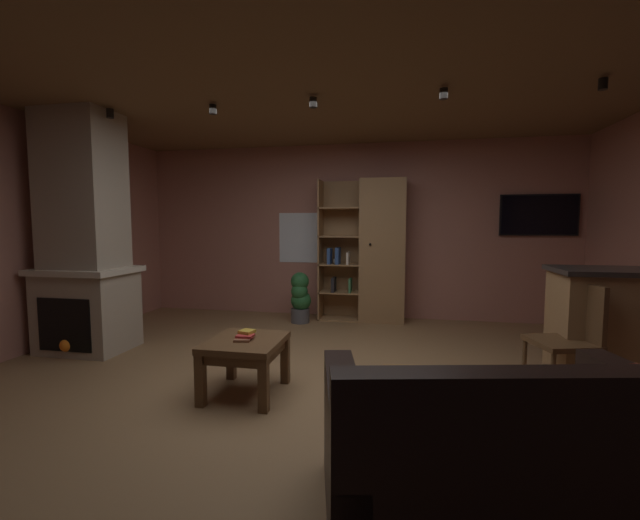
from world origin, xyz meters
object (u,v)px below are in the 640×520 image
dining_chair (571,334)px  coffee_table (246,350)px  table_book_1 (245,336)px  table_book_0 (242,340)px  table_book_2 (247,332)px  bookshelf_cabinet (376,252)px  potted_floor_plant (300,297)px  leather_couch (503,459)px  wall_mounted_tv (539,215)px  stone_fireplace (84,245)px

dining_chair → coffee_table: bearing=-171.4°
table_book_1 → table_book_0: bearing=-95.2°
table_book_2 → bookshelf_cabinet: bearing=72.1°
dining_chair → potted_floor_plant: 3.40m
bookshelf_cabinet → table_book_1: bearing=-107.5°
bookshelf_cabinet → leather_couch: bookshelf_cabinet is taller
bookshelf_cabinet → table_book_1: 2.97m
table_book_2 → dining_chair: dining_chair is taller
wall_mounted_tv → table_book_0: bearing=-135.0°
table_book_1 → wall_mounted_tv: wall_mounted_tv is taller
stone_fireplace → wall_mounted_tv: stone_fireplace is taller
coffee_table → wall_mounted_tv: size_ratio=0.65×
potted_floor_plant → bookshelf_cabinet: bearing=17.7°
bookshelf_cabinet → table_book_1: (-0.88, -2.79, -0.51)m
table_book_2 → wall_mounted_tv: bearing=44.0°
table_book_1 → dining_chair: 2.56m
stone_fireplace → coffee_table: (2.14, -0.78, -0.79)m
table_book_2 → potted_floor_plant: size_ratio=0.15×
dining_chair → table_book_0: bearing=-170.1°
table_book_2 → table_book_0: bearing=-89.9°
stone_fireplace → table_book_1: stone_fireplace is taller
bookshelf_cabinet → table_book_0: size_ratio=16.05×
bookshelf_cabinet → wall_mounted_tv: bookshelf_cabinet is taller
stone_fireplace → potted_floor_plant: size_ratio=3.58×
leather_couch → coffee_table: bearing=145.7°
table_book_1 → table_book_2: bearing=96.3°
stone_fireplace → wall_mounted_tv: bearing=23.1°
coffee_table → potted_floor_plant: size_ratio=0.91×
bookshelf_cabinet → leather_couch: 4.08m
bookshelf_cabinet → coffee_table: bearing=-107.5°
table_book_0 → table_book_2: 0.11m
table_book_2 → potted_floor_plant: bearing=93.6°
bookshelf_cabinet → potted_floor_plant: bearing=-162.3°
coffee_table → wall_mounted_tv: wall_mounted_tv is taller
table_book_1 → potted_floor_plant: 2.47m
table_book_0 → table_book_1: (0.01, 0.06, 0.02)m
table_book_0 → wall_mounted_tv: bearing=45.0°
stone_fireplace → potted_floor_plant: stone_fireplace is taller
bookshelf_cabinet → table_book_0: 3.03m
stone_fireplace → dining_chair: size_ratio=2.79×
table_book_2 → wall_mounted_tv: wall_mounted_tv is taller
potted_floor_plant → wall_mounted_tv: bearing=9.6°
bookshelf_cabinet → leather_couch: (0.81, -3.94, -0.68)m
coffee_table → table_book_2: (-0.00, 0.05, 0.14)m
stone_fireplace → wall_mounted_tv: 5.66m
stone_fireplace → bookshelf_cabinet: 3.63m
potted_floor_plant → wall_mounted_tv: 3.45m
stone_fireplace → bookshelf_cabinet: bearing=33.6°
coffee_table → bookshelf_cabinet: bearing=72.5°
potted_floor_plant → table_book_0: bearing=-86.6°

